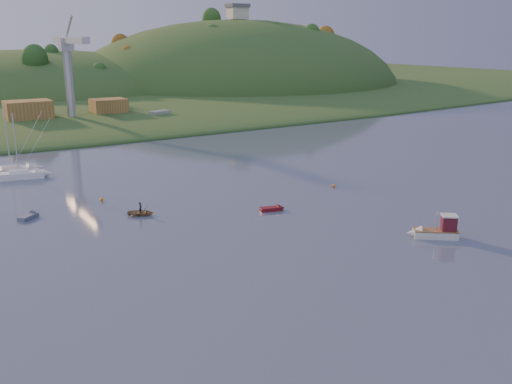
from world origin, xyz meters
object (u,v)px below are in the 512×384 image
canoe (141,213)px  grey_dinghy (31,215)px  fishing_boat (432,231)px  sailboat_near (11,170)px  red_tender (276,208)px  sailboat_far (19,174)px

canoe → grey_dinghy: 14.12m
fishing_boat → sailboat_near: sailboat_near is taller
fishing_boat → red_tender: 21.03m
red_tender → canoe: bearing=170.5°
canoe → grey_dinghy: bearing=94.7°
sailboat_near → grey_dinghy: size_ratio=3.57×
sailboat_near → canoe: size_ratio=3.39×
sailboat_near → grey_dinghy: sailboat_near is taller
sailboat_far → grey_dinghy: bearing=-85.1°
red_tender → grey_dinghy: size_ratio=1.11×
red_tender → sailboat_near: bearing=138.4°
fishing_boat → canoe: fishing_boat is taller
sailboat_far → canoe: (9.88, -29.69, -0.36)m
red_tender → grey_dinghy: bearing=168.9°
sailboat_far → red_tender: size_ratio=3.01×
sailboat_far → canoe: bearing=-60.4°
canoe → red_tender: (16.36, -7.53, -0.11)m
sailboat_near → canoe: bearing=-74.5°
grey_dinghy → sailboat_near: bearing=45.8°
fishing_boat → canoe: bearing=-7.6°
fishing_boat → grey_dinghy: fishing_boat is taller
canoe → grey_dinghy: (-12.43, 6.70, -0.11)m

